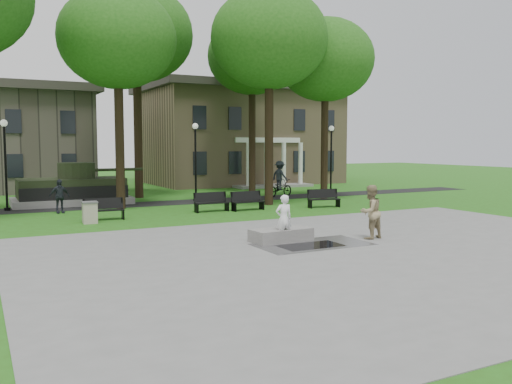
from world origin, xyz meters
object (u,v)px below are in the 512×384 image
concrete_block (281,235)px  trash_bin (90,212)px  skateboarder (284,219)px  cyclist (280,182)px  friend_watching (370,212)px  park_bench_0 (103,209)px

concrete_block → trash_bin: 9.34m
concrete_block → skateboarder: bearing=-100.6°
cyclist → trash_bin: cyclist is taller
concrete_block → cyclist: cyclist is taller
concrete_block → friend_watching: friend_watching is taller
skateboarder → cyclist: (8.23, 14.56, 0.10)m
cyclist → friend_watching: bearing=144.5°
friend_watching → park_bench_0: (-7.58, 9.60, -0.48)m
friend_watching → trash_bin: size_ratio=2.05×
concrete_block → cyclist: 16.49m
trash_bin → concrete_block: bearing=-56.1°
cyclist → park_bench_0: size_ratio=1.30×
park_bench_0 → friend_watching: bearing=-48.3°
concrete_block → trash_bin: (-5.20, 7.75, 0.24)m
concrete_block → park_bench_0: bearing=117.6°
trash_bin → friend_watching: bearing=-46.6°
concrete_block → skateboarder: skateboarder is taller
cyclist → concrete_block: bearing=132.9°
friend_watching → skateboarder: bearing=-23.5°
friend_watching → trash_bin: bearing=-55.8°
concrete_block → friend_watching: 3.40m
concrete_block → friend_watching: size_ratio=1.12×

